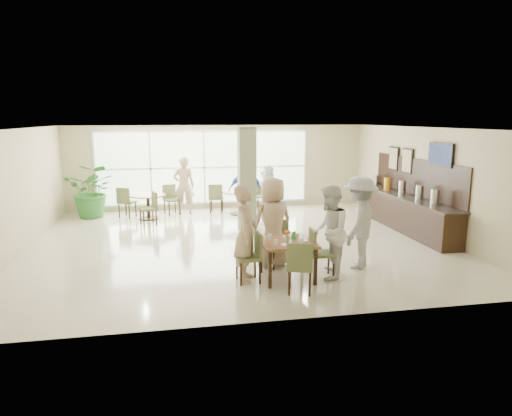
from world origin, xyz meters
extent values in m
plane|color=beige|center=(0.00, 0.00, 0.00)|extent=(10.00, 10.00, 0.00)
plane|color=white|center=(0.00, 0.00, 2.80)|extent=(10.00, 10.00, 0.00)
plane|color=tan|center=(0.00, 4.50, 1.40)|extent=(10.00, 0.00, 10.00)
plane|color=tan|center=(0.00, -4.50, 1.40)|extent=(10.00, 0.00, 10.00)
plane|color=tan|center=(-5.00, 0.00, 1.40)|extent=(0.00, 9.00, 9.00)
plane|color=tan|center=(5.00, 0.00, 1.40)|extent=(0.00, 9.00, 9.00)
plane|color=silver|center=(-0.50, 4.47, 1.40)|extent=(7.00, 0.00, 7.00)
cube|color=#6F7752|center=(0.40, 1.20, 1.40)|extent=(0.45, 0.45, 2.80)
cube|color=brown|center=(0.52, -2.73, 0.72)|extent=(1.02, 1.02, 0.05)
cube|color=black|center=(0.09, -3.15, 0.35)|extent=(0.06, 0.06, 0.70)
cube|color=black|center=(0.94, -3.15, 0.35)|extent=(0.06, 0.06, 0.70)
cube|color=black|center=(0.09, -2.30, 0.35)|extent=(0.06, 0.06, 0.70)
cube|color=black|center=(0.94, -2.30, 0.35)|extent=(0.06, 0.06, 0.70)
cylinder|color=brown|center=(-2.32, 3.20, 0.73)|extent=(1.08, 1.08, 0.04)
cylinder|color=black|center=(-2.32, 3.20, 0.35)|extent=(0.10, 0.10, 0.71)
cylinder|color=black|center=(-2.32, 3.20, 0.01)|extent=(0.60, 0.60, 0.03)
cylinder|color=brown|center=(0.53, 3.39, 0.73)|extent=(1.14, 1.14, 0.04)
cylinder|color=black|center=(0.53, 3.39, 0.35)|extent=(0.10, 0.10, 0.71)
cylinder|color=black|center=(0.53, 3.39, 0.01)|extent=(0.60, 0.60, 0.03)
cylinder|color=white|center=(0.73, -2.95, 0.80)|extent=(0.08, 0.08, 0.10)
cylinder|color=white|center=(0.24, -2.95, 0.80)|extent=(0.08, 0.08, 0.10)
cylinder|color=white|center=(0.21, -2.56, 0.80)|extent=(0.08, 0.08, 0.10)
cylinder|color=white|center=(0.75, -2.56, 0.80)|extent=(0.08, 0.08, 0.10)
cylinder|color=white|center=(0.42, -3.01, 0.76)|extent=(0.20, 0.20, 0.01)
cylinder|color=white|center=(0.58, -2.44, 0.76)|extent=(0.20, 0.20, 0.01)
cylinder|color=white|center=(0.81, -2.78, 0.76)|extent=(0.20, 0.20, 0.01)
cylinder|color=#99B27F|center=(0.52, -2.73, 0.81)|extent=(0.07, 0.07, 0.12)
sphere|color=#FF5415|center=(0.55, -2.73, 0.92)|extent=(0.07, 0.07, 0.07)
sphere|color=#FF5415|center=(0.50, -2.70, 0.92)|extent=(0.07, 0.07, 0.07)
sphere|color=#FF5415|center=(0.50, -2.75, 0.92)|extent=(0.07, 0.07, 0.07)
cube|color=green|center=(0.67, -2.63, 0.82)|extent=(0.09, 0.07, 0.15)
cube|color=black|center=(4.68, 0.50, 0.45)|extent=(0.60, 4.60, 0.90)
cube|color=black|center=(4.68, 0.50, 0.92)|extent=(0.64, 4.70, 0.04)
cube|color=black|center=(4.97, 0.50, 1.45)|extent=(0.04, 4.60, 1.00)
cylinder|color=silver|center=(4.68, -0.90, 1.14)|extent=(0.20, 0.20, 0.40)
cylinder|color=silver|center=(4.68, -0.20, 1.14)|extent=(0.20, 0.20, 0.40)
cylinder|color=silver|center=(4.68, 0.70, 1.14)|extent=(0.20, 0.20, 0.40)
cylinder|color=orange|center=(4.68, 1.60, 1.12)|extent=(0.18, 0.18, 0.36)
cube|color=silver|center=(4.68, 2.30, 1.12)|extent=(0.18, 0.30, 0.36)
cube|color=black|center=(4.94, -0.60, 2.15)|extent=(0.06, 1.00, 0.58)
cube|color=#7F99CC|center=(4.92, -0.60, 2.15)|extent=(0.01, 0.92, 0.50)
cube|color=black|center=(4.95, 1.00, 1.85)|extent=(0.04, 0.55, 0.70)
cube|color=#9B6738|center=(4.92, 1.00, 1.85)|extent=(0.01, 0.47, 0.62)
cube|color=black|center=(4.95, 1.80, 1.85)|extent=(0.04, 0.55, 0.70)
cube|color=#9B6738|center=(4.92, 1.80, 1.85)|extent=(0.01, 0.47, 0.62)
imported|color=#2E6D2B|center=(-4.00, 3.74, 0.84)|extent=(1.79, 1.79, 1.67)
imported|color=tan|center=(-0.27, -2.67, 0.92)|extent=(0.59, 0.76, 1.84)
imported|color=tan|center=(0.41, -1.92, 0.93)|extent=(1.02, 0.74, 1.87)
imported|color=white|center=(1.32, -2.80, 0.90)|extent=(0.97, 1.07, 1.81)
imported|color=#AAABAD|center=(2.14, -2.31, 0.95)|extent=(1.32, 1.41, 1.91)
imported|color=#406BC0|center=(0.57, 2.47, 0.90)|extent=(1.19, 0.91, 1.79)
imported|color=white|center=(1.42, 3.33, 0.79)|extent=(0.64, 1.47, 1.59)
imported|color=tan|center=(-1.21, 3.69, 0.92)|extent=(0.68, 0.45, 1.84)
camera|label=1|loc=(-1.61, -10.81, 3.04)|focal=32.00mm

